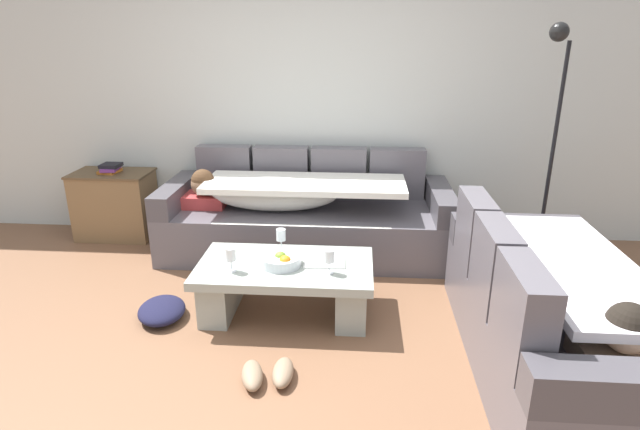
{
  "coord_description": "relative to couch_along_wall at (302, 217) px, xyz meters",
  "views": [
    {
      "loc": [
        0.6,
        -2.67,
        1.88
      ],
      "look_at": [
        0.32,
        1.06,
        0.55
      ],
      "focal_mm": 28.99,
      "sensor_mm": 36.0,
      "label": 1
    }
  ],
  "objects": [
    {
      "name": "ground_plane",
      "position": [
        -0.11,
        -1.63,
        -0.33
      ],
      "size": [
        14.0,
        14.0,
        0.0
      ],
      "primitive_type": "plane",
      "color": "brown"
    },
    {
      "name": "back_wall",
      "position": [
        -0.11,
        0.52,
        1.02
      ],
      "size": [
        9.0,
        0.1,
        2.7
      ],
      "primitive_type": "cube",
      "color": "#BAC1BB",
      "rests_on": "ground_plane"
    },
    {
      "name": "couch_along_wall",
      "position": [
        0.0,
        0.0,
        0.0
      ],
      "size": [
        2.5,
        0.92,
        0.88
      ],
      "color": "#59555C",
      "rests_on": "ground_plane"
    },
    {
      "name": "couch_near_window",
      "position": [
        1.63,
        -1.61,
        0.01
      ],
      "size": [
        0.92,
        1.97,
        0.88
      ],
      "rotation": [
        0.0,
        0.0,
        1.57
      ],
      "color": "#59555C",
      "rests_on": "ground_plane"
    },
    {
      "name": "coffee_table",
      "position": [
        0.01,
        -1.1,
        -0.09
      ],
      "size": [
        1.2,
        0.68,
        0.38
      ],
      "color": "#99A298",
      "rests_on": "ground_plane"
    },
    {
      "name": "fruit_bowl",
      "position": [
        -0.01,
        -1.13,
        0.09
      ],
      "size": [
        0.28,
        0.28,
        0.1
      ],
      "color": "silver",
      "rests_on": "coffee_table"
    },
    {
      "name": "wine_glass_near_left",
      "position": [
        -0.33,
        -1.25,
        0.17
      ],
      "size": [
        0.07,
        0.07,
        0.17
      ],
      "color": "silver",
      "rests_on": "coffee_table"
    },
    {
      "name": "wine_glass_near_right",
      "position": [
        0.32,
        -1.23,
        0.17
      ],
      "size": [
        0.07,
        0.07,
        0.17
      ],
      "color": "silver",
      "rests_on": "coffee_table"
    },
    {
      "name": "wine_glass_far_back",
      "position": [
        -0.05,
        -0.88,
        0.17
      ],
      "size": [
        0.07,
        0.07,
        0.17
      ],
      "color": "silver",
      "rests_on": "coffee_table"
    },
    {
      "name": "open_magazine",
      "position": [
        0.28,
        -1.06,
        0.06
      ],
      "size": [
        0.29,
        0.22,
        0.01
      ],
      "primitive_type": "cube",
      "rotation": [
        0.0,
        0.0,
        0.04
      ],
      "color": "white",
      "rests_on": "coffee_table"
    },
    {
      "name": "side_cabinet",
      "position": [
        -1.82,
        0.22,
        -0.01
      ],
      "size": [
        0.72,
        0.44,
        0.64
      ],
      "color": "brown",
      "rests_on": "ground_plane"
    },
    {
      "name": "book_stack_on_cabinet",
      "position": [
        -1.81,
        0.22,
        0.35
      ],
      "size": [
        0.19,
        0.23,
        0.08
      ],
      "color": "#B76623",
      "rests_on": "side_cabinet"
    },
    {
      "name": "floor_lamp",
      "position": [
        1.99,
        -0.14,
        0.79
      ],
      "size": [
        0.33,
        0.31,
        1.95
      ],
      "color": "black",
      "rests_on": "ground_plane"
    },
    {
      "name": "pair_of_shoes",
      "position": [
        0.01,
        -1.86,
        -0.28
      ],
      "size": [
        0.32,
        0.32,
        0.09
      ],
      "color": "#8C7259",
      "rests_on": "ground_plane"
    },
    {
      "name": "crumpled_garment",
      "position": [
        -0.84,
        -1.24,
        -0.27
      ],
      "size": [
        0.41,
        0.47,
        0.12
      ],
      "primitive_type": "ellipsoid",
      "rotation": [
        0.0,
        0.0,
        1.83
      ],
      "color": "#191933",
      "rests_on": "ground_plane"
    }
  ]
}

